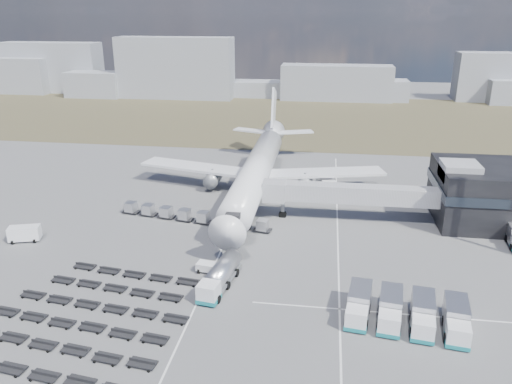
# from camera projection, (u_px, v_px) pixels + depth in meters

# --- Properties ---
(ground) EXTENTS (420.00, 420.00, 0.00)m
(ground) POSITION_uv_depth(u_px,v_px,m) (227.00, 269.00, 71.87)
(ground) COLOR #565659
(ground) RESTS_ON ground
(grass_strip) EXTENTS (420.00, 90.00, 0.01)m
(grass_strip) POSITION_uv_depth(u_px,v_px,m) (289.00, 117.00, 174.15)
(grass_strip) COLOR #473F2A
(grass_strip) RESTS_ON ground
(lane_markings) EXTENTS (47.12, 110.00, 0.01)m
(lane_markings) POSITION_uv_depth(u_px,v_px,m) (296.00, 264.00, 73.35)
(lane_markings) COLOR silver
(lane_markings) RESTS_ON ground
(jet_bridge) EXTENTS (30.30, 3.80, 7.05)m
(jet_bridge) POSITION_uv_depth(u_px,v_px,m) (338.00, 193.00, 87.00)
(jet_bridge) COLOR #939399
(jet_bridge) RESTS_ON ground
(airliner) EXTENTS (51.59, 64.53, 17.62)m
(airliner) POSITION_uv_depth(u_px,v_px,m) (258.00, 168.00, 100.16)
(airliner) COLOR silver
(airliner) RESTS_ON ground
(skyline) EXTENTS (321.86, 25.95, 24.91)m
(skyline) POSITION_uv_depth(u_px,v_px,m) (249.00, 77.00, 211.24)
(skyline) COLOR gray
(skyline) RESTS_ON ground
(fuel_tanker) EXTENTS (4.25, 10.73, 3.38)m
(fuel_tanker) POSITION_uv_depth(u_px,v_px,m) (220.00, 276.00, 66.67)
(fuel_tanker) COLOR silver
(fuel_tanker) RESTS_ON ground
(pushback_tug) EXTENTS (3.35, 2.24, 1.42)m
(pushback_tug) POSITION_uv_depth(u_px,v_px,m) (208.00, 268.00, 70.88)
(pushback_tug) COLOR silver
(pushback_tug) RESTS_ON ground
(utility_van) EXTENTS (5.21, 3.47, 2.52)m
(utility_van) POSITION_uv_depth(u_px,v_px,m) (25.00, 234.00, 80.26)
(utility_van) COLOR silver
(utility_van) RESTS_ON ground
(catering_truck) EXTENTS (4.36, 7.16, 3.07)m
(catering_truck) POSITION_uv_depth(u_px,v_px,m) (325.00, 185.00, 101.92)
(catering_truck) COLOR silver
(catering_truck) RESTS_ON ground
(service_trucks_near) EXTENTS (14.68, 9.49, 3.05)m
(service_trucks_near) POSITION_uv_depth(u_px,v_px,m) (406.00, 312.00, 58.80)
(service_trucks_near) COLOR silver
(service_trucks_near) RESTS_ON ground
(uld_row) EXTENTS (28.20, 6.98, 1.92)m
(uld_row) POSITION_uv_depth(u_px,v_px,m) (194.00, 216.00, 87.52)
(uld_row) COLOR black
(uld_row) RESTS_ON ground
(baggage_dollies) EXTENTS (25.80, 25.35, 0.72)m
(baggage_dollies) POSITION_uv_depth(u_px,v_px,m) (85.00, 316.00, 60.17)
(baggage_dollies) COLOR black
(baggage_dollies) RESTS_ON ground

